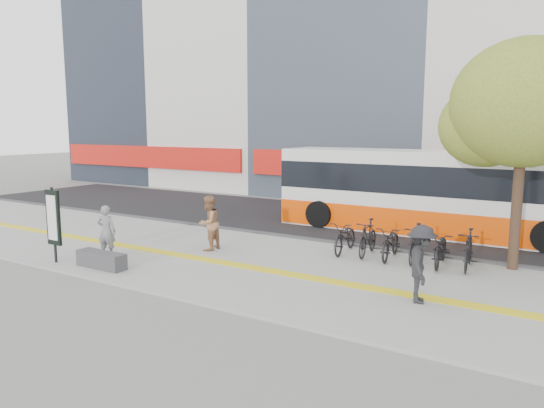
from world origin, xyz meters
The scene contains 13 objects.
ground centered at (0.00, 0.00, 0.00)m, with size 120.00×120.00×0.00m, color slate.
sidewalk centered at (0.00, 1.50, 0.04)m, with size 40.00×7.00×0.08m, color gray.
tactile_strip centered at (0.00, 1.00, 0.09)m, with size 40.00×0.45×0.01m, color gold.
street centered at (0.00, 9.00, 0.03)m, with size 40.00×8.00×0.06m, color black.
curb centered at (0.00, 5.00, 0.07)m, with size 40.00×0.25×0.14m, color #39383B.
bench centered at (-2.60, -1.20, 0.30)m, with size 1.60×0.45×0.45m, color #39383B.
signboard centered at (-4.20, -1.51, 1.37)m, with size 0.55×0.10×2.20m.
street_tree centered at (7.18, 4.82, 4.51)m, with size 4.40×3.80×6.31m.
bus centered at (3.92, 8.50, 1.49)m, with size 11.42×2.71×3.04m.
bicycle_row centered at (4.29, 4.00, 0.60)m, with size 4.43×1.95×1.11m.
seated_woman centered at (-3.40, -0.30, 0.87)m, with size 0.58×0.38×1.58m, color black.
pedestrian_tan centered at (-1.34, 2.00, 0.96)m, with size 0.85×0.66×1.75m, color #9F6E4B.
pedestrian_dark centered at (5.77, 0.63, 0.96)m, with size 1.14×0.65×1.76m, color black.
Camera 1 is at (8.72, -10.50, 3.99)m, focal length 33.76 mm.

